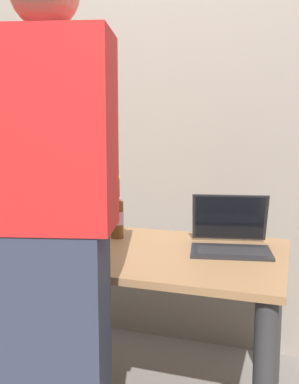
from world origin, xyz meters
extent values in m
cube|color=olive|center=(0.00, 0.00, 0.71)|extent=(1.27, 0.76, 0.03)
cylinder|color=#2D2D30|center=(-0.57, 0.32, 0.35)|extent=(0.08, 0.08, 0.70)
cylinder|color=#2D2D30|center=(0.57, 0.32, 0.35)|extent=(0.08, 0.08, 0.70)
cube|color=black|center=(0.40, 0.06, 0.73)|extent=(0.36, 0.27, 0.01)
cube|color=#232326|center=(0.40, 0.04, 0.74)|extent=(0.30, 0.18, 0.00)
cube|color=black|center=(0.37, 0.21, 0.85)|extent=(0.34, 0.16, 0.22)
cube|color=black|center=(0.37, 0.20, 0.85)|extent=(0.32, 0.15, 0.20)
cylinder|color=brown|center=(-0.15, 0.15, 0.82)|extent=(0.06, 0.06, 0.18)
cone|color=brown|center=(-0.15, 0.15, 0.91)|extent=(0.06, 0.06, 0.02)
cylinder|color=brown|center=(-0.15, 0.15, 0.97)|extent=(0.03, 0.03, 0.09)
cylinder|color=#BFB74C|center=(-0.15, 0.15, 1.02)|extent=(0.03, 0.03, 0.01)
cylinder|color=#BB94AD|center=(-0.15, 0.15, 0.83)|extent=(0.06, 0.06, 0.06)
cylinder|color=#333333|center=(-0.30, 0.15, 0.82)|extent=(0.08, 0.08, 0.18)
cone|color=#333333|center=(-0.30, 0.15, 0.93)|extent=(0.08, 0.08, 0.03)
cylinder|color=#333333|center=(-0.30, 0.15, 0.98)|extent=(0.03, 0.03, 0.09)
cylinder|color=#BFB74C|center=(-0.30, 0.15, 1.03)|extent=(0.04, 0.04, 0.01)
cylinder|color=#A3B5B3|center=(-0.30, 0.15, 0.83)|extent=(0.08, 0.08, 0.06)
cylinder|color=#1E5123|center=(-0.27, 0.31, 0.82)|extent=(0.07, 0.07, 0.18)
cone|color=#1E5123|center=(-0.27, 0.31, 0.92)|extent=(0.07, 0.07, 0.02)
cylinder|color=#1E5123|center=(-0.27, 0.31, 0.97)|extent=(0.03, 0.03, 0.07)
cylinder|color=#BFB74C|center=(-0.27, 0.31, 1.01)|extent=(0.03, 0.03, 0.01)
cylinder|color=#8ADD38|center=(-0.27, 0.31, 0.83)|extent=(0.07, 0.07, 0.06)
cube|color=#2D3347|center=(-0.06, -0.58, 0.47)|extent=(0.37, 0.30, 0.94)
cube|color=red|center=(-0.06, -0.58, 1.23)|extent=(0.43, 0.32, 0.58)
cylinder|color=#BF4C33|center=(-0.20, -0.14, 0.77)|extent=(0.07, 0.07, 0.09)
torus|color=#BF4C33|center=(-0.17, -0.14, 0.78)|extent=(0.06, 0.01, 0.06)
cube|color=gray|center=(0.00, 0.72, 1.30)|extent=(6.00, 0.10, 2.60)
camera|label=1|loc=(0.64, -1.73, 1.24)|focal=40.90mm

